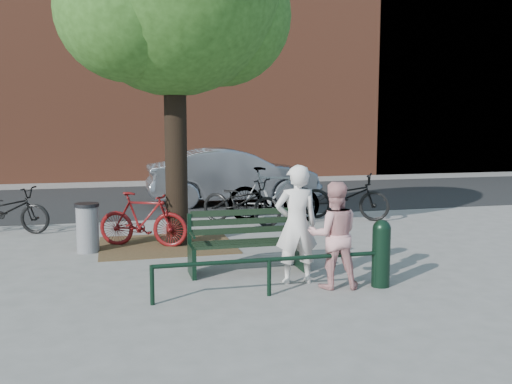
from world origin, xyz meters
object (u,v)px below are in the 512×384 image
object	(u,v)px
park_bench	(246,240)
bicycle_c	(241,201)
litter_bin	(88,227)
person_left	(296,224)
bollard	(381,251)
person_right	(334,235)
parked_car	(233,176)

from	to	relation	value
park_bench	bicycle_c	world-z (taller)	bicycle_c
park_bench	litter_bin	size ratio (longest dim) A/B	2.04
bicycle_c	person_left	bearing A→B (deg)	-140.11
bollard	park_bench	bearing A→B (deg)	142.08
litter_bin	park_bench	bearing A→B (deg)	-38.99
bollard	litter_bin	distance (m)	5.08
person_right	bollard	size ratio (longest dim) A/B	1.56
person_left	bollard	xyz separation A→B (m)	(1.07, -0.46, -0.34)
person_right	parked_car	world-z (taller)	parked_car
park_bench	litter_bin	world-z (taller)	park_bench
park_bench	bollard	bearing A→B (deg)	-37.92
person_left	parked_car	distance (m)	7.86
bicycle_c	park_bench	bearing A→B (deg)	-148.47
park_bench	person_right	world-z (taller)	person_right
person_right	bicycle_c	world-z (taller)	person_right
bollard	bicycle_c	distance (m)	5.17
bicycle_c	parked_car	size ratio (longest dim) A/B	0.42
litter_bin	parked_car	xyz separation A→B (m)	(3.67, 5.11, 0.33)
park_bench	litter_bin	bearing A→B (deg)	141.01
park_bench	bicycle_c	size ratio (longest dim) A/B	0.89
person_right	litter_bin	xyz separation A→B (m)	(-3.32, 3.05, -0.29)
person_left	bicycle_c	distance (m)	4.68
parked_car	person_right	bearing A→B (deg)	177.42
person_right	parked_car	xyz separation A→B (m)	(0.34, 8.16, 0.04)
person_right	parked_car	size ratio (longest dim) A/B	0.31
person_left	person_right	bearing A→B (deg)	143.58
person_right	bollard	world-z (taller)	person_right
person_left	parked_car	bearing A→B (deg)	-93.32
bollard	litter_bin	size ratio (longest dim) A/B	1.09
bollard	bicycle_c	xyz separation A→B (m)	(-0.79, 5.11, 0.02)
litter_bin	bicycle_c	distance (m)	3.73
bicycle_c	person_right	bearing A→B (deg)	-135.05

